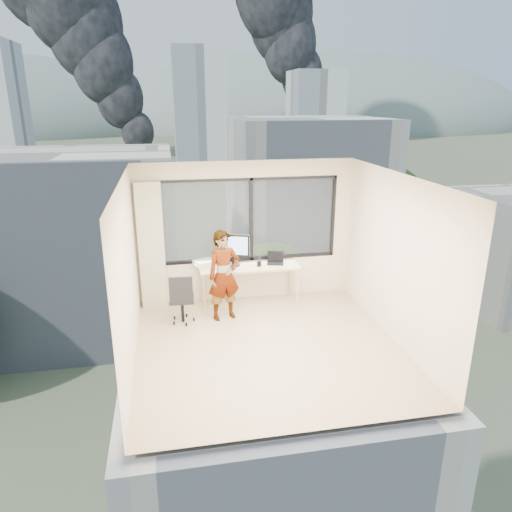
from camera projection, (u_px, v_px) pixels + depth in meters
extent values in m
cube|color=tan|center=(268.00, 347.00, 7.26)|extent=(4.00, 4.00, 0.01)
cube|color=white|center=(270.00, 178.00, 6.44)|extent=(4.00, 4.00, 0.01)
cube|color=beige|center=(309.00, 330.00, 4.99)|extent=(4.00, 0.01, 2.60)
cube|color=beige|center=(127.00, 277.00, 6.49)|extent=(0.01, 4.00, 2.60)
cube|color=beige|center=(397.00, 259.00, 7.20)|extent=(0.01, 4.00, 2.60)
cube|color=beige|center=(151.00, 246.00, 8.34)|extent=(0.45, 0.14, 2.30)
cube|color=beige|center=(249.00, 285.00, 8.69)|extent=(1.80, 0.60, 0.75)
imported|color=#2D2D33|center=(224.00, 275.00, 7.99)|extent=(0.65, 0.51, 1.57)
cube|color=white|center=(204.00, 263.00, 8.60)|extent=(0.43, 0.40, 0.08)
cube|color=black|center=(233.00, 268.00, 8.42)|extent=(0.11, 0.06, 0.01)
cylinder|color=black|center=(259.00, 264.00, 8.53)|extent=(0.09, 0.09, 0.10)
ellipsoid|color=#0C4B4A|center=(274.00, 255.00, 8.86)|extent=(0.26, 0.16, 0.18)
cube|color=#515B3D|center=(171.00, 170.00, 123.54)|extent=(400.00, 400.00, 0.04)
cube|color=#F0E6C9|center=(69.00, 246.00, 35.84)|extent=(16.00, 12.00, 14.00)
cube|color=white|center=(305.00, 202.00, 46.70)|extent=(14.00, 13.00, 16.00)
cube|color=silver|center=(200.00, 110.00, 120.22)|extent=(13.00, 13.00, 30.00)
cube|color=silver|center=(315.00, 115.00, 146.05)|extent=(15.00, 15.00, 26.00)
ellipsoid|color=slate|center=(311.00, 126.00, 327.70)|extent=(300.00, 220.00, 96.00)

